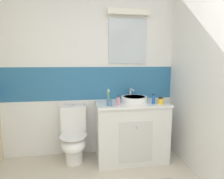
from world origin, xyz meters
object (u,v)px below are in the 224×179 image
object	(u,v)px
toothbrush_cup	(109,102)
sink_basin	(134,99)
soap_dispenser	(118,101)
deodorant_spray_can	(153,99)
toilet	(74,137)
hair_gel_jar	(161,101)

from	to	relation	value
toothbrush_cup	sink_basin	bearing A→B (deg)	22.90
toothbrush_cup	soap_dispenser	xyz separation A→B (m)	(0.12, 0.01, 0.00)
sink_basin	deodorant_spray_can	size ratio (longest dim) A/B	2.93
sink_basin	toothbrush_cup	world-z (taller)	toothbrush_cup
soap_dispenser	toothbrush_cup	bearing A→B (deg)	-173.27
toilet	toothbrush_cup	size ratio (longest dim) A/B	3.61
sink_basin	toothbrush_cup	bearing A→B (deg)	-157.10
sink_basin	hair_gel_jar	xyz separation A→B (m)	(0.33, -0.16, -0.00)
sink_basin	hair_gel_jar	bearing A→B (deg)	-26.39
soap_dispenser	deodorant_spray_can	distance (m)	0.50
toothbrush_cup	toilet	bearing A→B (deg)	157.71
sink_basin	hair_gel_jar	size ratio (longest dim) A/B	4.34
deodorant_spray_can	hair_gel_jar	xyz separation A→B (m)	(0.10, -0.02, -0.02)
sink_basin	toilet	world-z (taller)	sink_basin
toothbrush_cup	soap_dispenser	size ratio (longest dim) A/B	1.51
toilet	hair_gel_jar	xyz separation A→B (m)	(1.20, -0.20, 0.52)
sink_basin	deodorant_spray_can	bearing A→B (deg)	-31.61
toilet	toothbrush_cup	bearing A→B (deg)	-22.29
soap_dispenser	deodorant_spray_can	xyz separation A→B (m)	(0.50, 0.01, 0.01)
toothbrush_cup	hair_gel_jar	size ratio (longest dim) A/B	2.30
toilet	toothbrush_cup	world-z (taller)	toothbrush_cup
toilet	hair_gel_jar	distance (m)	1.33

